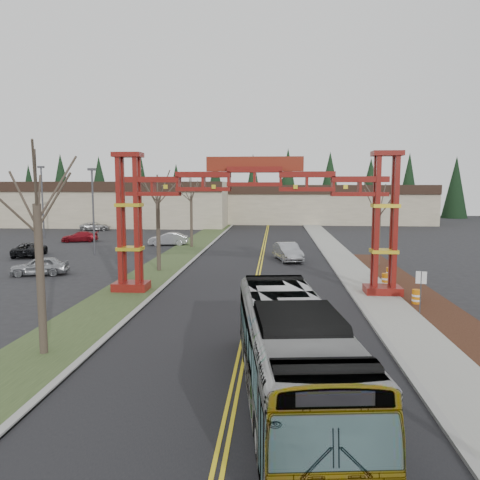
# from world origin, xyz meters

# --- Properties ---
(ground) EXTENTS (200.00, 200.00, 0.00)m
(ground) POSITION_xyz_m (0.00, 0.00, 0.00)
(ground) COLOR black
(ground) RESTS_ON ground
(road) EXTENTS (12.00, 110.00, 0.02)m
(road) POSITION_xyz_m (0.00, 25.00, 0.01)
(road) COLOR black
(road) RESTS_ON ground
(lane_line_left) EXTENTS (0.12, 100.00, 0.01)m
(lane_line_left) POSITION_xyz_m (-0.12, 25.00, 0.03)
(lane_line_left) COLOR yellow
(lane_line_left) RESTS_ON road
(lane_line_right) EXTENTS (0.12, 100.00, 0.01)m
(lane_line_right) POSITION_xyz_m (0.12, 25.00, 0.03)
(lane_line_right) COLOR yellow
(lane_line_right) RESTS_ON road
(curb_right) EXTENTS (0.30, 110.00, 0.15)m
(curb_right) POSITION_xyz_m (6.15, 25.00, 0.07)
(curb_right) COLOR gray
(curb_right) RESTS_ON ground
(sidewalk_right) EXTENTS (2.60, 110.00, 0.14)m
(sidewalk_right) POSITION_xyz_m (7.60, 25.00, 0.08)
(sidewalk_right) COLOR gray
(sidewalk_right) RESTS_ON ground
(landscape_strip) EXTENTS (2.60, 50.00, 0.12)m
(landscape_strip) POSITION_xyz_m (10.20, 10.00, 0.06)
(landscape_strip) COLOR black
(landscape_strip) RESTS_ON ground
(grass_median) EXTENTS (4.00, 110.00, 0.08)m
(grass_median) POSITION_xyz_m (-8.00, 25.00, 0.04)
(grass_median) COLOR #324120
(grass_median) RESTS_ON ground
(curb_left) EXTENTS (0.30, 110.00, 0.15)m
(curb_left) POSITION_xyz_m (-6.15, 25.00, 0.07)
(curb_left) COLOR gray
(curb_left) RESTS_ON ground
(gateway_arch) EXTENTS (18.20, 1.60, 8.90)m
(gateway_arch) POSITION_xyz_m (0.00, 18.00, 5.98)
(gateway_arch) COLOR maroon
(gateway_arch) RESTS_ON ground
(retail_building_west) EXTENTS (46.00, 22.30, 7.50)m
(retail_building_west) POSITION_xyz_m (-30.00, 71.96, 3.76)
(retail_building_west) COLOR tan
(retail_building_west) RESTS_ON ground
(retail_building_east) EXTENTS (38.00, 20.30, 7.00)m
(retail_building_east) POSITION_xyz_m (10.00, 79.95, 3.51)
(retail_building_east) COLOR tan
(retail_building_east) RESTS_ON ground
(conifer_treeline) EXTENTS (116.10, 5.60, 13.00)m
(conifer_treeline) POSITION_xyz_m (0.25, 92.00, 6.49)
(conifer_treeline) COLOR black
(conifer_treeline) RESTS_ON ground
(transit_bus) EXTENTS (4.07, 11.86, 3.24)m
(transit_bus) POSITION_xyz_m (1.85, 3.01, 1.62)
(transit_bus) COLOR #97999E
(transit_bus) RESTS_ON ground
(silver_sedan) EXTENTS (2.88, 5.25, 1.64)m
(silver_sedan) POSITION_xyz_m (2.43, 31.33, 0.82)
(silver_sedan) COLOR #A5A8AD
(silver_sedan) RESTS_ON ground
(parked_car_near_a) EXTENTS (4.49, 2.64, 1.43)m
(parked_car_near_a) POSITION_xyz_m (-16.68, 22.85, 0.72)
(parked_car_near_a) COLOR #96999D
(parked_car_near_a) RESTS_ON ground
(parked_car_near_c) EXTENTS (2.96, 5.12, 1.34)m
(parked_car_near_c) POSITION_xyz_m (-22.54, 32.22, 0.67)
(parked_car_near_c) COLOR black
(parked_car_near_c) RESTS_ON ground
(parked_car_mid_a) EXTENTS (4.66, 2.84, 1.26)m
(parked_car_mid_a) POSITION_xyz_m (-22.59, 44.01, 0.63)
(parked_car_mid_a) COLOR maroon
(parked_car_mid_a) RESTS_ON ground
(parked_car_far_a) EXTENTS (4.59, 1.95, 1.47)m
(parked_car_far_a) POSITION_xyz_m (-11.00, 41.43, 0.74)
(parked_car_far_a) COLOR #A2A3AA
(parked_car_far_a) RESTS_ON ground
(parked_car_far_b) EXTENTS (5.01, 3.37, 1.28)m
(parked_car_far_b) POSITION_xyz_m (-26.43, 58.64, 0.64)
(parked_car_far_b) COLOR #BABABA
(parked_car_far_b) RESTS_ON ground
(bare_tree_median_near) EXTENTS (3.20, 3.20, 8.22)m
(bare_tree_median_near) POSITION_xyz_m (-8.00, 6.46, 6.06)
(bare_tree_median_near) COLOR #382D26
(bare_tree_median_near) RESTS_ON ground
(bare_tree_median_mid) EXTENTS (3.23, 3.23, 7.69)m
(bare_tree_median_mid) POSITION_xyz_m (-8.00, 25.23, 5.52)
(bare_tree_median_mid) COLOR #382D26
(bare_tree_median_mid) RESTS_ON ground
(bare_tree_median_far) EXTENTS (2.99, 2.99, 7.68)m
(bare_tree_median_far) POSITION_xyz_m (-8.00, 39.90, 5.66)
(bare_tree_median_far) COLOR #382D26
(bare_tree_median_far) RESTS_ON ground
(bare_tree_right_far) EXTENTS (3.19, 3.19, 7.27)m
(bare_tree_right_far) POSITION_xyz_m (10.00, 28.94, 5.13)
(bare_tree_right_far) COLOR #382D26
(bare_tree_right_far) RESTS_ON ground
(light_pole_near) EXTENTS (0.74, 0.37, 8.53)m
(light_pole_near) POSITION_xyz_m (-16.58, 33.51, 4.93)
(light_pole_near) COLOR #3F3F44
(light_pole_near) RESTS_ON ground
(light_pole_mid) EXTENTS (0.81, 0.41, 9.38)m
(light_pole_mid) POSITION_xyz_m (-29.14, 47.94, 5.43)
(light_pole_mid) COLOR #3F3F44
(light_pole_mid) RESTS_ON ground
(light_pole_far) EXTENTS (0.84, 0.42, 9.69)m
(light_pole_far) POSITION_xyz_m (-20.14, 61.40, 5.61)
(light_pole_far) COLOR #3F3F44
(light_pole_far) RESTS_ON ground
(street_sign) EXTENTS (0.53, 0.19, 2.37)m
(street_sign) POSITION_xyz_m (8.92, 13.46, 1.71)
(street_sign) COLOR #3F3F44
(street_sign) RESTS_ON ground
(barrel_south) EXTENTS (0.50, 0.50, 0.93)m
(barrel_south) POSITION_xyz_m (9.36, 15.62, 0.47)
(barrel_south) COLOR #D06F0B
(barrel_south) RESTS_ON ground
(barrel_mid) EXTENTS (0.54, 0.54, 1.01)m
(barrel_mid) POSITION_xyz_m (8.68, 20.13, 0.50)
(barrel_mid) COLOR #D06F0B
(barrel_mid) RESTS_ON ground
(barrel_north) EXTENTS (0.58, 0.58, 1.07)m
(barrel_north) POSITION_xyz_m (9.42, 22.06, 0.54)
(barrel_north) COLOR #D06F0B
(barrel_north) RESTS_ON ground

